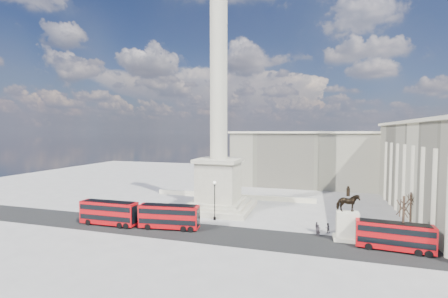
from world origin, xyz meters
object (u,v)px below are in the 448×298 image
at_px(pedestrian_walking, 318,231).
at_px(pedestrian_standing, 327,228).
at_px(red_bus_b, 169,216).
at_px(pedestrian_crossing, 317,227).
at_px(red_bus_a, 109,213).
at_px(red_bus_c, 395,236).
at_px(victorian_lamp, 215,197).
at_px(nelsons_column, 219,149).
at_px(equestrian_statue, 347,221).

bearing_deg(pedestrian_walking, pedestrian_standing, 47.51).
height_order(red_bus_b, pedestrian_crossing, red_bus_b).
bearing_deg(red_bus_a, red_bus_c, 1.40).
bearing_deg(victorian_lamp, pedestrian_standing, -4.76).
height_order(nelsons_column, equestrian_statue, nelsons_column).
relative_size(red_bus_c, equestrian_statue, 1.19).
distance_m(equestrian_statue, pedestrian_standing, 4.32).
height_order(equestrian_statue, pedestrian_standing, equestrian_statue).
bearing_deg(red_bus_c, pedestrian_crossing, 157.20).
xyz_separation_m(red_bus_a, equestrian_statue, (39.31, 3.99, 0.66)).
relative_size(red_bus_a, red_bus_c, 1.06).
xyz_separation_m(red_bus_b, red_bus_c, (33.99, 0.43, -0.10)).
bearing_deg(equestrian_statue, red_bus_a, -174.20).
xyz_separation_m(red_bus_a, pedestrian_standing, (36.61, 6.65, -1.42)).
height_order(victorian_lamp, pedestrian_walking, victorian_lamp).
distance_m(equestrian_statue, pedestrian_crossing, 5.63).
relative_size(nelsons_column, red_bus_a, 4.76).
bearing_deg(nelsons_column, pedestrian_crossing, -24.57).
distance_m(red_bus_a, pedestrian_crossing, 35.63).
bearing_deg(red_bus_a, nelsons_column, 45.77).
bearing_deg(red_bus_a, pedestrian_standing, 9.77).
bearing_deg(pedestrian_walking, equestrian_statue, -14.41).
bearing_deg(nelsons_column, pedestrian_walking, -29.97).
relative_size(red_bus_c, pedestrian_crossing, 6.23).
relative_size(red_bus_b, pedestrian_standing, 6.43).
relative_size(red_bus_a, red_bus_b, 1.01).
height_order(victorian_lamp, pedestrian_crossing, victorian_lamp).
height_order(red_bus_a, pedestrian_standing, red_bus_a).
bearing_deg(pedestrian_crossing, red_bus_b, 86.14).
xyz_separation_m(red_bus_c, pedestrian_standing, (-8.49, 5.14, -1.25)).
relative_size(nelsons_column, red_bus_c, 5.06).
bearing_deg(victorian_lamp, equestrian_statue, -10.82).
distance_m(victorian_lamp, pedestrian_walking, 19.08).
height_order(red_bus_c, pedestrian_walking, red_bus_c).
bearing_deg(red_bus_b, victorian_lamp, 45.26).
bearing_deg(red_bus_c, equestrian_statue, 161.70).
xyz_separation_m(equestrian_statue, pedestrian_crossing, (-4.38, 2.86, -2.09)).
height_order(red_bus_a, pedestrian_walking, red_bus_a).
xyz_separation_m(nelsons_column, red_bus_a, (-15.18, -15.88, -10.69)).
bearing_deg(victorian_lamp, red_bus_c, -13.47).
bearing_deg(pedestrian_crossing, red_bus_c, -135.17).
xyz_separation_m(red_bus_b, pedestrian_walking, (24.00, 3.30, -1.22)).
height_order(red_bus_a, equestrian_statue, equestrian_statue).
bearing_deg(pedestrian_walking, nelsons_column, 140.92).
height_order(red_bus_b, equestrian_statue, equestrian_statue).
bearing_deg(red_bus_b, equestrian_statue, -0.86).
relative_size(red_bus_a, pedestrian_walking, 5.57).
relative_size(red_bus_b, red_bus_c, 1.05).
xyz_separation_m(red_bus_c, pedestrian_crossing, (-10.16, 5.34, -1.27)).
xyz_separation_m(nelsons_column, equestrian_statue, (24.13, -11.89, -10.04)).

